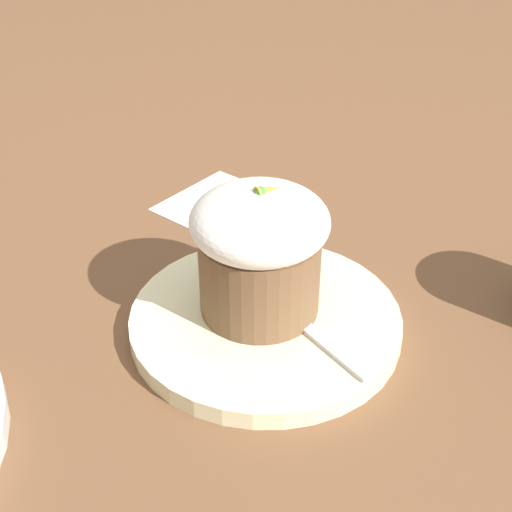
# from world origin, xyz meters

# --- Properties ---
(ground_plane) EXTENTS (4.00, 4.00, 0.00)m
(ground_plane) POSITION_xyz_m (0.00, 0.00, 0.00)
(ground_plane) COLOR brown
(dessert_plate) EXTENTS (0.22, 0.22, 0.02)m
(dessert_plate) POSITION_xyz_m (0.00, 0.00, 0.01)
(dessert_plate) COLOR beige
(dessert_plate) RESTS_ON ground_plane
(carrot_cake) EXTENTS (0.11, 0.11, 0.11)m
(carrot_cake) POSITION_xyz_m (-0.00, 0.01, 0.07)
(carrot_cake) COLOR brown
(carrot_cake) RESTS_ON dessert_plate
(spoon) EXTENTS (0.03, 0.12, 0.01)m
(spoon) POSITION_xyz_m (0.02, -0.02, 0.02)
(spoon) COLOR silver
(spoon) RESTS_ON dessert_plate
(paper_napkin) EXTENTS (0.14, 0.13, 0.00)m
(paper_napkin) POSITION_xyz_m (0.06, 0.20, 0.00)
(paper_napkin) COLOR white
(paper_napkin) RESTS_ON ground_plane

